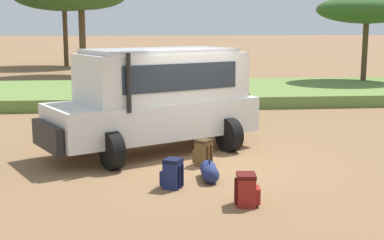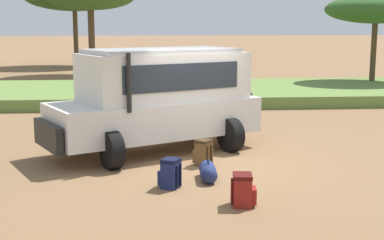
# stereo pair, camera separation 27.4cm
# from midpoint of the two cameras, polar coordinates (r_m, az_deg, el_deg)

# --- Properties ---
(ground_plane) EXTENTS (320.00, 320.00, 0.00)m
(ground_plane) POSITION_cam_midpoint_polar(r_m,az_deg,el_deg) (11.63, 2.57, -4.76)
(ground_plane) COLOR olive
(grass_bank) EXTENTS (120.00, 7.00, 0.44)m
(grass_bank) POSITION_cam_midpoint_polar(r_m,az_deg,el_deg) (22.37, -0.96, 2.96)
(grass_bank) COLOR olive
(grass_bank) RESTS_ON ground_plane
(safari_vehicle) EXTENTS (5.35, 3.94, 2.44)m
(safari_vehicle) POSITION_cam_midpoint_polar(r_m,az_deg,el_deg) (12.69, -2.95, 2.43)
(safari_vehicle) COLOR silver
(safari_vehicle) RESTS_ON ground_plane
(backpack_beside_front_wheel) EXTENTS (0.45, 0.43, 0.54)m
(backpack_beside_front_wheel) POSITION_cam_midpoint_polar(r_m,az_deg,el_deg) (9.02, 6.34, -7.46)
(backpack_beside_front_wheel) COLOR maroon
(backpack_beside_front_wheel) RESTS_ON ground_plane
(backpack_cluster_center) EXTENTS (0.46, 0.43, 0.55)m
(backpack_cluster_center) POSITION_cam_midpoint_polar(r_m,az_deg,el_deg) (9.93, -1.53, -5.74)
(backpack_cluster_center) COLOR navy
(backpack_cluster_center) RESTS_ON ground_plane
(backpack_near_rear_wheel) EXTENTS (0.45, 0.45, 0.56)m
(backpack_near_rear_wheel) POSITION_cam_midpoint_polar(r_m,az_deg,el_deg) (11.50, 1.90, -3.52)
(backpack_near_rear_wheel) COLOR brown
(backpack_near_rear_wheel) RESTS_ON ground_plane
(duffel_bag_low_black_case) EXTENTS (0.33, 0.88, 0.42)m
(duffel_bag_low_black_case) POSITION_cam_midpoint_polar(r_m,az_deg,el_deg) (10.47, 2.48, -5.53)
(duffel_bag_low_black_case) COLOR navy
(duffel_bag_low_black_case) RESTS_ON ground_plane
(acacia_tree_far_right) EXTENTS (4.66, 4.13, 4.37)m
(acacia_tree_far_right) POSITION_cam_midpoint_polar(r_m,az_deg,el_deg) (26.34, 19.31, 11.06)
(acacia_tree_far_right) COLOR brown
(acacia_tree_far_right) RESTS_ON ground_plane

